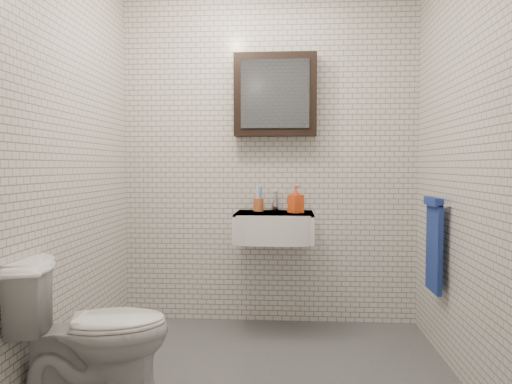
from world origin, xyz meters
TOP-DOWN VIEW (x-y plane):
  - ground at (0.00, 0.00)m, footprint 2.20×2.00m
  - room_shell at (0.00, 0.00)m, footprint 2.22×2.02m
  - washbasin at (0.05, 0.73)m, footprint 0.55×0.50m
  - faucet at (0.05, 0.93)m, footprint 0.06×0.20m
  - mirror_cabinet at (0.05, 0.93)m, footprint 0.60×0.15m
  - towel_rail at (1.04, 0.35)m, footprint 0.09×0.30m
  - toothbrush_cup at (-0.07, 0.89)m, footprint 0.09×0.09m
  - soap_bottle at (0.20, 0.78)m, footprint 0.12×0.12m
  - toilet at (-0.80, -0.41)m, footprint 0.82×0.61m

SIDE VIEW (x-z plane):
  - ground at x=0.00m, z-range 0.00..0.01m
  - toilet at x=-0.80m, z-range 0.00..0.74m
  - towel_rail at x=1.04m, z-range 0.43..1.01m
  - washbasin at x=0.05m, z-range 0.66..0.86m
  - toothbrush_cup at x=-0.07m, z-range 0.80..1.00m
  - faucet at x=0.05m, z-range 0.84..0.99m
  - soap_bottle at x=0.20m, z-range 0.85..1.04m
  - room_shell at x=0.00m, z-range 0.21..2.72m
  - mirror_cabinet at x=0.05m, z-range 1.40..2.00m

